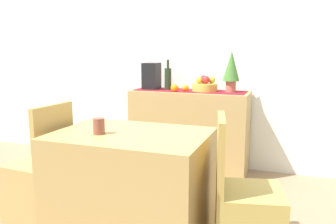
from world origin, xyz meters
TOP-DOWN VIEW (x-y plane):
  - ground_plane at (0.00, 0.00)m, footprint 6.40×6.40m
  - room_wall_rear at (0.00, 1.18)m, footprint 6.40×0.06m
  - sideboard_console at (0.10, 0.92)m, footprint 1.23×0.42m
  - table_runner at (0.10, 0.92)m, footprint 1.16×0.32m
  - fruit_bowl at (0.26, 0.92)m, footprint 0.26×0.26m
  - apple_left at (0.20, 0.90)m, footprint 0.07×0.07m
  - apple_front at (0.27, 0.90)m, footprint 0.08×0.08m
  - apple_right at (0.23, 0.97)m, footprint 0.08×0.08m
  - apple_center at (0.32, 0.97)m, footprint 0.07×0.07m
  - wine_bottle at (-0.14, 0.92)m, footprint 0.07×0.07m
  - coffee_maker at (-0.33, 0.92)m, footprint 0.16×0.18m
  - potted_plant at (0.52, 0.92)m, footprint 0.17×0.17m
  - orange_loose_near_bowl at (-0.03, 0.80)m, footprint 0.08×0.08m
  - orange_loose_far at (0.07, 0.85)m, footprint 0.07×0.07m
  - dining_table at (0.11, -0.52)m, footprint 1.03×0.73m
  - coffee_cup at (-0.08, -0.61)m, footprint 0.08×0.08m
  - chair_near_window at (-0.67, -0.52)m, footprint 0.43×0.43m
  - chair_by_corner at (0.89, -0.52)m, footprint 0.48×0.48m

SIDE VIEW (x-z plane):
  - ground_plane at x=0.00m, z-range -0.02..0.00m
  - chair_near_window at x=-0.67m, z-range -0.18..0.72m
  - chair_by_corner at x=0.89m, z-range -0.18..0.72m
  - dining_table at x=0.11m, z-range 0.00..0.74m
  - sideboard_console at x=0.10m, z-range 0.00..0.86m
  - coffee_cup at x=-0.08m, z-range 0.74..0.85m
  - table_runner at x=0.10m, z-range 0.86..0.87m
  - orange_loose_far at x=0.07m, z-range 0.86..0.93m
  - orange_loose_near_bowl at x=-0.03m, z-range 0.86..0.94m
  - fruit_bowl at x=0.26m, z-range 0.87..0.94m
  - apple_left at x=0.20m, z-range 0.94..1.01m
  - apple_center at x=0.32m, z-range 0.94..1.01m
  - apple_right at x=0.23m, z-range 0.94..1.02m
  - apple_front at x=0.27m, z-range 0.94..1.02m
  - wine_bottle at x=-0.14m, z-range 0.82..1.14m
  - coffee_maker at x=-0.33m, z-range 0.86..1.14m
  - potted_plant at x=0.52m, z-range 0.89..1.31m
  - room_wall_rear at x=0.00m, z-range 0.00..2.70m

